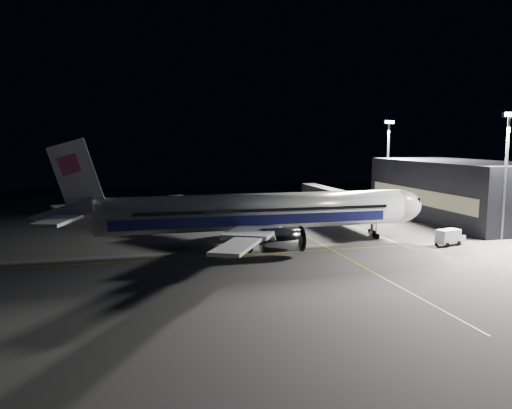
{
  "coord_description": "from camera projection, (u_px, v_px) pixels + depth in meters",
  "views": [
    {
      "loc": [
        -18.98,
        -73.93,
        16.5
      ],
      "look_at": [
        0.62,
        2.84,
        6.0
      ],
      "focal_mm": 35.0,
      "sensor_mm": 36.0,
      "label": 1
    }
  ],
  "objects": [
    {
      "name": "ground",
      "position": [
        257.0,
        245.0,
        77.83
      ],
      "size": [
        200.0,
        200.0,
        0.0
      ],
      "primitive_type": "plane",
      "color": "#4C4C4F",
      "rests_on": "ground"
    },
    {
      "name": "guide_line_main",
      "position": [
        317.0,
        242.0,
        80.28
      ],
      "size": [
        0.25,
        80.0,
        0.01
      ],
      "primitive_type": "cube",
      "color": "gold",
      "rests_on": "ground"
    },
    {
      "name": "guide_line_cross",
      "position": [
        267.0,
        253.0,
        72.07
      ],
      "size": [
        70.0,
        0.25,
        0.01
      ],
      "primitive_type": "cube",
      "color": "gold",
      "rests_on": "ground"
    },
    {
      "name": "guide_line_side",
      "position": [
        358.0,
        228.0,
        92.83
      ],
      "size": [
        0.25,
        40.0,
        0.01
      ],
      "primitive_type": "cube",
      "color": "gold",
      "rests_on": "ground"
    },
    {
      "name": "airliner",
      "position": [
        250.0,
        213.0,
        76.89
      ],
      "size": [
        61.48,
        54.22,
        16.64
      ],
      "color": "silver",
      "rests_on": "ground"
    },
    {
      "name": "terminal",
      "position": [
        457.0,
        190.0,
        101.77
      ],
      "size": [
        18.12,
        40.0,
        12.0
      ],
      "color": "black",
      "rests_on": "ground"
    },
    {
      "name": "jet_bridge",
      "position": [
        340.0,
        198.0,
        99.97
      ],
      "size": [
        3.6,
        34.4,
        6.3
      ],
      "color": "#B2B2B7",
      "rests_on": "ground"
    },
    {
      "name": "floodlight_mast_north",
      "position": [
        388.0,
        156.0,
        116.74
      ],
      "size": [
        2.4,
        0.68,
        20.7
      ],
      "color": "#59595E",
      "rests_on": "ground"
    },
    {
      "name": "floodlight_mast_south",
      "position": [
        506.0,
        164.0,
        80.24
      ],
      "size": [
        2.4,
        0.67,
        20.7
      ],
      "color": "#59595E",
      "rests_on": "ground"
    },
    {
      "name": "service_truck",
      "position": [
        450.0,
        237.0,
        77.52
      ],
      "size": [
        5.27,
        3.25,
        2.52
      ],
      "rotation": [
        0.0,
        0.0,
        0.28
      ],
      "color": "white",
      "rests_on": "ground"
    },
    {
      "name": "baggage_tug",
      "position": [
        248.0,
        224.0,
        91.94
      ],
      "size": [
        3.04,
        2.65,
        1.91
      ],
      "rotation": [
        0.0,
        0.0,
        -0.24
      ],
      "color": "black",
      "rests_on": "ground"
    },
    {
      "name": "safety_cone_a",
      "position": [
        208.0,
        240.0,
        79.9
      ],
      "size": [
        0.45,
        0.45,
        0.67
      ],
      "primitive_type": "cone",
      "color": "orange",
      "rests_on": "ground"
    },
    {
      "name": "safety_cone_b",
      "position": [
        251.0,
        238.0,
        81.65
      ],
      "size": [
        0.34,
        0.34,
        0.51
      ],
      "primitive_type": "cone",
      "color": "orange",
      "rests_on": "ground"
    },
    {
      "name": "safety_cone_c",
      "position": [
        220.0,
        239.0,
        80.39
      ],
      "size": [
        0.45,
        0.45,
        0.67
      ],
      "primitive_type": "cone",
      "color": "orange",
      "rests_on": "ground"
    }
  ]
}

